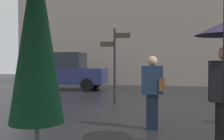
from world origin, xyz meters
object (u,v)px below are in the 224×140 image
folded_patio_umbrella_near (36,39)px  parked_car_left (65,71)px  pedestrian_with_bag (153,88)px  street_signpost (115,58)px

folded_patio_umbrella_near → parked_car_left: folded_patio_umbrella_near is taller
folded_patio_umbrella_near → pedestrian_with_bag: folded_patio_umbrella_near is taller
pedestrian_with_bag → street_signpost: 3.77m
folded_patio_umbrella_near → pedestrian_with_bag: size_ratio=1.50×
street_signpost → pedestrian_with_bag: bearing=-67.0°
pedestrian_with_bag → street_signpost: bearing=-68.3°
folded_patio_umbrella_near → parked_car_left: (-4.31, 11.98, -0.60)m
parked_car_left → folded_patio_umbrella_near: bearing=-77.0°
folded_patio_umbrella_near → street_signpost: street_signpost is taller
parked_car_left → street_signpost: (3.66, -4.72, 0.61)m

